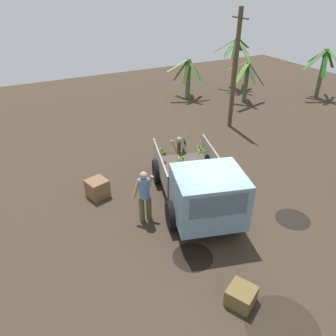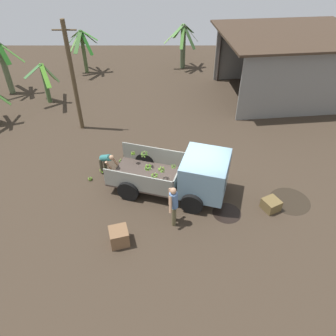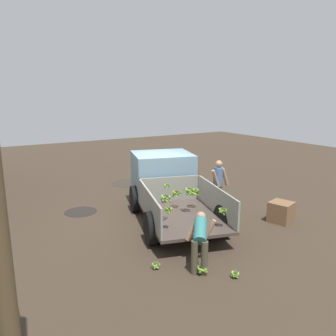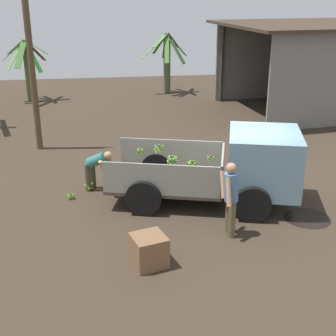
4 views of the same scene
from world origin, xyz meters
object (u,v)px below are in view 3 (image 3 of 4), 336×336
(cargo_truck, at_px, (166,181))
(banana_bunch_on_ground_2, at_px, (156,265))
(wooden_crate_1, at_px, (147,181))
(person_worker_loading, at_px, (200,238))
(banana_bunch_on_ground_1, at_px, (202,269))
(wooden_crate_0, at_px, (281,212))
(person_foreground_visitor, at_px, (218,182))
(banana_bunch_on_ground_0, at_px, (235,274))

(cargo_truck, distance_m, banana_bunch_on_ground_2, 3.86)
(cargo_truck, xyz_separation_m, wooden_crate_1, (2.94, -0.84, -0.78))
(banana_bunch_on_ground_2, bearing_deg, cargo_truck, -34.06)
(cargo_truck, relative_size, banana_bunch_on_ground_2, 24.06)
(person_worker_loading, xyz_separation_m, banana_bunch_on_ground_1, (-0.24, 0.10, -0.59))
(person_worker_loading, relative_size, banana_bunch_on_ground_1, 4.03)
(cargo_truck, height_order, banana_bunch_on_ground_1, cargo_truck)
(person_worker_loading, xyz_separation_m, wooden_crate_1, (6.51, -2.10, -0.50))
(cargo_truck, xyz_separation_m, person_worker_loading, (-3.58, 1.26, -0.28))
(cargo_truck, bearing_deg, wooden_crate_0, -120.79)
(banana_bunch_on_ground_2, height_order, wooden_crate_1, wooden_crate_1)
(banana_bunch_on_ground_2, distance_m, wooden_crate_0, 4.58)
(banana_bunch_on_ground_2, xyz_separation_m, wooden_crate_0, (0.47, -4.56, 0.22))
(wooden_crate_0, bearing_deg, wooden_crate_1, 16.18)
(person_foreground_visitor, xyz_separation_m, banana_bunch_on_ground_1, (-3.03, 2.89, -0.80))
(person_foreground_visitor, bearing_deg, wooden_crate_1, -169.58)
(person_foreground_visitor, distance_m, wooden_crate_1, 3.86)
(wooden_crate_1, bearing_deg, person_worker_loading, 162.15)
(cargo_truck, bearing_deg, wooden_crate_1, 0.30)
(wooden_crate_1, bearing_deg, banana_bunch_on_ground_2, 154.06)
(person_foreground_visitor, height_order, wooden_crate_1, person_foreground_visitor)
(person_foreground_visitor, height_order, banana_bunch_on_ground_2, person_foreground_visitor)
(banana_bunch_on_ground_0, relative_size, banana_bunch_on_ground_1, 0.69)
(wooden_crate_0, height_order, wooden_crate_1, wooden_crate_0)
(cargo_truck, distance_m, wooden_crate_1, 3.15)
(banana_bunch_on_ground_1, xyz_separation_m, wooden_crate_1, (6.75, -2.20, 0.09))
(banana_bunch_on_ground_0, height_order, wooden_crate_0, wooden_crate_0)
(banana_bunch_on_ground_2, xyz_separation_m, wooden_crate_1, (6.04, -2.94, 0.13))
(person_worker_loading, relative_size, wooden_crate_0, 1.88)
(person_worker_loading, height_order, banana_bunch_on_ground_0, person_worker_loading)
(banana_bunch_on_ground_1, bearing_deg, banana_bunch_on_ground_2, 46.07)
(person_foreground_visitor, xyz_separation_m, banana_bunch_on_ground_2, (-2.32, 3.63, -0.83))
(wooden_crate_1, bearing_deg, banana_bunch_on_ground_0, 166.76)
(person_worker_loading, bearing_deg, banana_bunch_on_ground_0, -111.88)
(person_worker_loading, height_order, wooden_crate_0, person_worker_loading)
(cargo_truck, height_order, banana_bunch_on_ground_0, cargo_truck)
(banana_bunch_on_ground_0, bearing_deg, wooden_crate_1, -13.24)
(person_foreground_visitor, xyz_separation_m, wooden_crate_0, (-1.85, -0.92, -0.62))
(cargo_truck, relative_size, person_foreground_visitor, 2.97)
(banana_bunch_on_ground_1, bearing_deg, cargo_truck, -19.61)
(person_foreground_visitor, bearing_deg, banana_bunch_on_ground_1, -43.85)
(person_worker_loading, bearing_deg, cargo_truck, 19.07)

